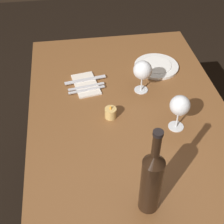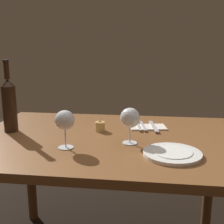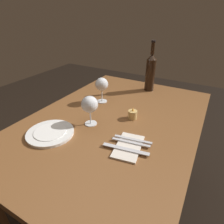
# 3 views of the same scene
# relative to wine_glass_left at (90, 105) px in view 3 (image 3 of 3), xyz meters

# --- Properties ---
(ground_plane) EXTENTS (6.00, 6.00, 0.00)m
(ground_plane) POSITION_rel_wine_glass_left_xyz_m (-0.11, 0.09, -0.85)
(ground_plane) COLOR black
(dining_table) EXTENTS (1.30, 0.90, 0.74)m
(dining_table) POSITION_rel_wine_glass_left_xyz_m (-0.11, 0.09, -0.20)
(dining_table) COLOR brown
(dining_table) RESTS_ON ground
(wine_glass_left) EXTENTS (0.09, 0.09, 0.16)m
(wine_glass_left) POSITION_rel_wine_glass_left_xyz_m (0.00, 0.00, 0.00)
(wine_glass_left) COLOR white
(wine_glass_left) RESTS_ON dining_table
(wine_glass_right) EXTENTS (0.08, 0.08, 0.17)m
(wine_glass_right) POSITION_rel_wine_glass_left_xyz_m (-0.27, -0.09, 0.00)
(wine_glass_right) COLOR white
(wine_glass_right) RESTS_ON dining_table
(wine_bottle) EXTENTS (0.07, 0.07, 0.36)m
(wine_bottle) POSITION_rel_wine_glass_left_xyz_m (-0.62, 0.11, 0.03)
(wine_bottle) COLOR black
(wine_bottle) RESTS_ON dining_table
(votive_candle) EXTENTS (0.05, 0.05, 0.07)m
(votive_candle) POSITION_rel_wine_glass_left_xyz_m (-0.16, 0.17, -0.09)
(votive_candle) COLOR #DBB266
(votive_candle) RESTS_ON dining_table
(dinner_plate) EXTENTS (0.23, 0.23, 0.02)m
(dinner_plate) POSITION_rel_wine_glass_left_xyz_m (0.18, -0.12, -0.11)
(dinner_plate) COLOR white
(dinner_plate) RESTS_ON dining_table
(folded_napkin) EXTENTS (0.21, 0.14, 0.01)m
(folded_napkin) POSITION_rel_wine_glass_left_xyz_m (0.08, 0.26, -0.11)
(folded_napkin) COLOR silver
(folded_napkin) RESTS_ON dining_table
(fork_inner) EXTENTS (0.04, 0.18, 0.00)m
(fork_inner) POSITION_rel_wine_glass_left_xyz_m (0.05, 0.26, -0.10)
(fork_inner) COLOR silver
(fork_inner) RESTS_ON folded_napkin
(fork_outer) EXTENTS (0.04, 0.18, 0.00)m
(fork_outer) POSITION_rel_wine_glass_left_xyz_m (0.03, 0.26, -0.10)
(fork_outer) COLOR silver
(fork_outer) RESTS_ON folded_napkin
(table_knife) EXTENTS (0.05, 0.21, 0.00)m
(table_knife) POSITION_rel_wine_glass_left_xyz_m (0.11, 0.26, -0.10)
(table_knife) COLOR silver
(table_knife) RESTS_ON folded_napkin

